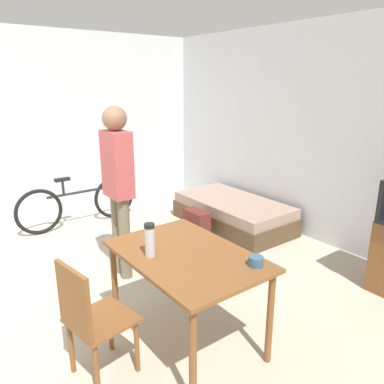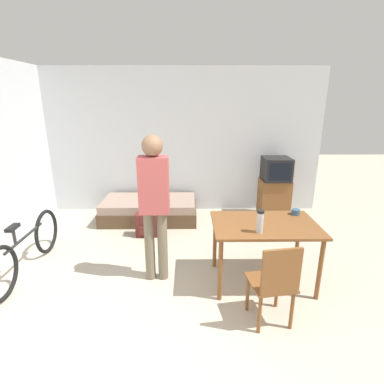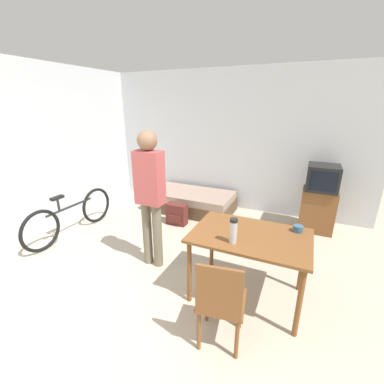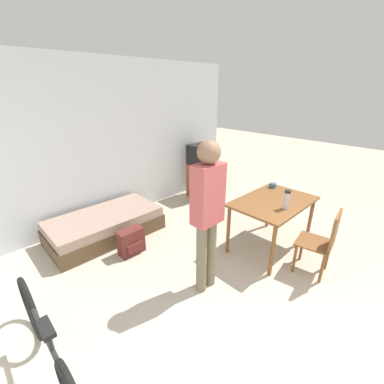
# 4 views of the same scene
# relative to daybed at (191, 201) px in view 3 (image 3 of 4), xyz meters

# --- Properties ---
(ground_plane) EXTENTS (20.00, 20.00, 0.00)m
(ground_plane) POSITION_rel_daybed_xyz_m (0.41, -3.43, -0.19)
(ground_plane) COLOR #B2A893
(wall_back) EXTENTS (5.68, 0.06, 2.70)m
(wall_back) POSITION_rel_daybed_xyz_m (0.41, 0.56, 1.16)
(wall_back) COLOR silver
(wall_back) RESTS_ON ground_plane
(wall_left) EXTENTS (0.06, 4.96, 2.70)m
(wall_left) POSITION_rel_daybed_xyz_m (-1.96, -1.45, 1.16)
(wall_left) COLOR silver
(wall_left) RESTS_ON ground_plane
(daybed) EXTENTS (1.71, 0.90, 0.39)m
(daybed) POSITION_rel_daybed_xyz_m (0.00, 0.00, 0.00)
(daybed) COLOR #4C3823
(daybed) RESTS_ON ground_plane
(tv) EXTENTS (0.53, 0.49, 1.14)m
(tv) POSITION_rel_daybed_xyz_m (2.31, 0.09, 0.38)
(tv) COLOR brown
(tv) RESTS_ON ground_plane
(dining_table) EXTENTS (1.21, 0.81, 0.77)m
(dining_table) POSITION_rel_daybed_xyz_m (1.61, -1.98, 0.48)
(dining_table) COLOR brown
(dining_table) RESTS_ON ground_plane
(wooden_chair) EXTENTS (0.46, 0.46, 0.89)m
(wooden_chair) POSITION_rel_daybed_xyz_m (1.54, -2.73, 0.31)
(wooden_chair) COLOR brown
(wooden_chair) RESTS_ON ground_plane
(bicycle) EXTENTS (0.08, 1.72, 0.73)m
(bicycle) POSITION_rel_daybed_xyz_m (-1.33, -1.74, 0.14)
(bicycle) COLOR black
(bicycle) RESTS_ON ground_plane
(person_standing) EXTENTS (0.34, 0.24, 1.77)m
(person_standing) POSITION_rel_daybed_xyz_m (0.33, -1.89, 0.86)
(person_standing) COLOR #6B604C
(person_standing) RESTS_ON ground_plane
(thermos_flask) EXTENTS (0.08, 0.08, 0.25)m
(thermos_flask) POSITION_rel_daybed_xyz_m (1.48, -2.22, 0.72)
(thermos_flask) COLOR #B7B7BC
(thermos_flask) RESTS_ON dining_table
(mate_bowl) EXTENTS (0.10, 0.10, 0.07)m
(mate_bowl) POSITION_rel_daybed_xyz_m (2.05, -1.71, 0.61)
(mate_bowl) COLOR #335670
(mate_bowl) RESTS_ON dining_table
(backpack) EXTENTS (0.36, 0.22, 0.38)m
(backpack) POSITION_rel_daybed_xyz_m (0.05, -0.69, -0.00)
(backpack) COLOR #56231E
(backpack) RESTS_ON ground_plane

